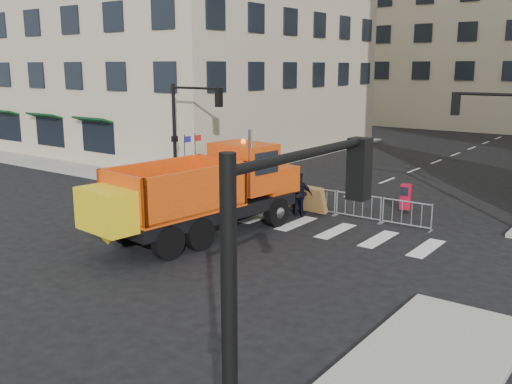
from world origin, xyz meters
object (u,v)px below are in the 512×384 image
Objects in this scene: newspaper_box at (406,197)px; cop_b at (298,193)px; plow_truck at (202,191)px; worker at (212,165)px; cop_a at (264,185)px; cop_c at (300,195)px.

cop_b is at bearing -155.71° from newspaper_box.
plow_truck is 5.29× the size of worker.
cop_c is (2.13, -0.38, -0.08)m from cop_a.
cop_c is at bearing -47.77° from worker.
worker reaches higher than cop_a.
worker is at bearing 44.75° from plow_truck.
cop_c is (0.33, -0.36, 0.01)m from cop_b.
cop_a is 2.16m from cop_c.
plow_truck reaches higher than cop_c.
cop_b is at bearing -79.36° from cop_c.
cop_c is at bearing 127.03° from cop_b.
plow_truck is 5.23m from cop_a.
cop_b is (1.80, -0.03, -0.09)m from cop_a.
plow_truck reaches higher than newspaper_box.
cop_a is 1.80× the size of newspaper_box.
plow_truck is at bearing -79.57° from worker.
cop_a is (-0.83, 5.11, -0.77)m from plow_truck.
cop_b is 0.91× the size of worker.
newspaper_box is at bearing -147.57° from cop_b.
cop_c is 7.49m from worker.
worker is at bearing 170.47° from newspaper_box.
plow_truck is at bearing 78.72° from cop_a.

